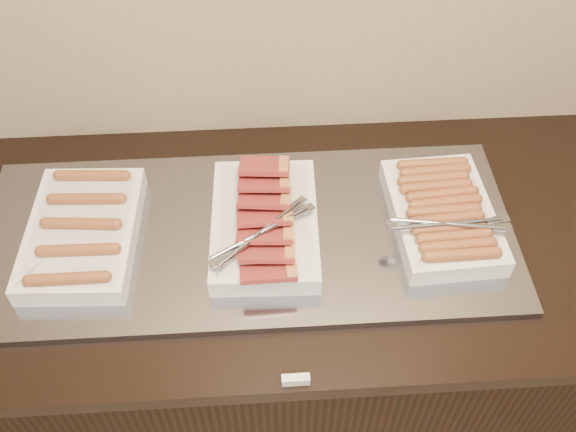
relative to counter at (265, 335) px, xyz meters
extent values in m
cube|color=black|center=(0.00, 0.00, -0.02)|extent=(2.00, 0.70, 0.86)
cube|color=black|center=(0.00, 0.00, 0.43)|extent=(2.06, 0.76, 0.04)
cube|color=gray|center=(-0.03, 0.00, 0.46)|extent=(1.20, 0.50, 0.02)
cube|color=silver|center=(-0.39, 0.00, 0.49)|extent=(0.25, 0.36, 0.05)
cylinder|color=brown|center=(-0.39, -0.14, 0.52)|extent=(0.15, 0.03, 0.03)
cylinder|color=brown|center=(-0.38, -0.07, 0.52)|extent=(0.16, 0.03, 0.03)
cylinder|color=brown|center=(-0.38, 0.00, 0.52)|extent=(0.16, 0.04, 0.03)
cylinder|color=brown|center=(-0.38, 0.07, 0.52)|extent=(0.16, 0.03, 0.03)
cylinder|color=brown|center=(-0.38, 0.14, 0.52)|extent=(0.16, 0.04, 0.03)
cube|color=silver|center=(0.01, 0.00, 0.49)|extent=(0.24, 0.36, 0.05)
cube|color=#993631|center=(0.01, -0.14, 0.52)|extent=(0.12, 0.09, 0.04)
cube|color=#993631|center=(0.01, -0.09, 0.52)|extent=(0.12, 0.10, 0.04)
cube|color=#993631|center=(0.01, -0.05, 0.52)|extent=(0.12, 0.10, 0.04)
cube|color=#993631|center=(0.01, 0.00, 0.53)|extent=(0.12, 0.09, 0.04)
cube|color=#993631|center=(0.02, 0.05, 0.53)|extent=(0.13, 0.10, 0.04)
cube|color=#993631|center=(0.02, 0.09, 0.53)|extent=(0.12, 0.10, 0.04)
cube|color=#993631|center=(0.02, 0.14, 0.54)|extent=(0.12, 0.10, 0.04)
cube|color=silver|center=(0.41, 0.00, 0.49)|extent=(0.23, 0.34, 0.05)
cylinder|color=brown|center=(0.42, -0.13, 0.52)|extent=(0.15, 0.03, 0.03)
cylinder|color=brown|center=(0.42, -0.11, 0.52)|extent=(0.15, 0.03, 0.03)
cylinder|color=brown|center=(0.41, -0.09, 0.52)|extent=(0.15, 0.03, 0.03)
cylinder|color=brown|center=(0.41, -0.06, 0.52)|extent=(0.15, 0.03, 0.03)
cylinder|color=brown|center=(0.41, -0.04, 0.52)|extent=(0.15, 0.04, 0.03)
cylinder|color=brown|center=(0.41, -0.01, 0.52)|extent=(0.15, 0.03, 0.03)
cylinder|color=brown|center=(0.42, 0.01, 0.52)|extent=(0.15, 0.04, 0.03)
cylinder|color=brown|center=(0.42, 0.04, 0.52)|extent=(0.15, 0.04, 0.03)
cylinder|color=brown|center=(0.41, 0.06, 0.52)|extent=(0.15, 0.03, 0.03)
cylinder|color=brown|center=(0.41, 0.09, 0.52)|extent=(0.15, 0.03, 0.03)
cylinder|color=brown|center=(0.42, 0.11, 0.52)|extent=(0.15, 0.03, 0.03)
cylinder|color=brown|center=(0.41, 0.13, 0.52)|extent=(0.15, 0.03, 0.03)
cube|color=silver|center=(0.06, -0.36, 0.46)|extent=(0.05, 0.02, 0.02)
camera|label=1|loc=(0.01, -0.91, 1.60)|focal=40.00mm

